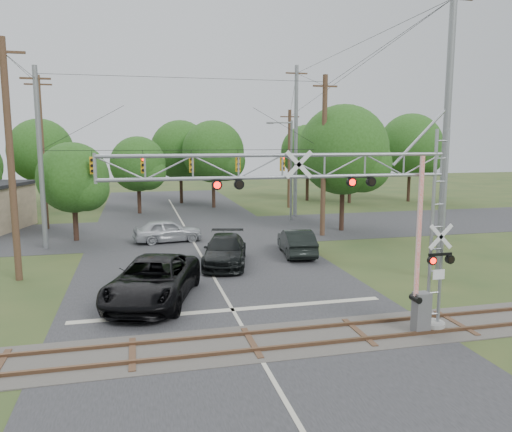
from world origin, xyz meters
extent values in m
plane|color=#2D431F|center=(0.00, 0.00, 0.00)|extent=(160.00, 160.00, 0.00)
cube|color=#29292B|center=(0.00, 10.00, 0.01)|extent=(14.00, 90.00, 0.02)
cube|color=#29292B|center=(0.00, 24.00, 0.01)|extent=(90.00, 12.00, 0.02)
cube|color=#46413D|center=(0.00, 2.00, 0.02)|extent=(90.00, 3.20, 0.05)
cube|color=brown|center=(0.00, 1.28, 0.09)|extent=(90.00, 0.12, 0.14)
cube|color=brown|center=(0.00, 2.72, 0.09)|extent=(90.00, 0.12, 0.14)
cylinder|color=gray|center=(6.78, 1.70, 0.15)|extent=(0.92, 0.92, 0.31)
cube|color=silver|center=(6.73, 1.39, 2.19)|extent=(0.46, 0.03, 0.36)
cube|color=#5F5F62|center=(6.17, 1.50, 0.76)|extent=(0.56, 0.46, 1.53)
cube|color=red|center=(5.92, 1.50, 3.87)|extent=(0.14, 0.09, 5.09)
cylinder|color=gray|center=(-9.50, 20.00, 5.75)|extent=(0.32, 0.32, 11.50)
cylinder|color=#473520|center=(9.50, 20.00, 5.75)|extent=(0.36, 0.36, 11.50)
cylinder|color=black|center=(0.00, 20.00, 6.28)|extent=(19.00, 0.03, 0.03)
cube|color=orange|center=(-6.40, 20.00, 5.33)|extent=(0.30, 0.30, 1.10)
cube|color=orange|center=(-3.20, 20.00, 5.33)|extent=(0.30, 0.30, 1.10)
cube|color=orange|center=(0.00, 20.00, 5.33)|extent=(0.30, 0.30, 1.10)
cube|color=orange|center=(3.20, 20.00, 5.33)|extent=(0.30, 0.30, 1.10)
cube|color=orange|center=(6.40, 20.00, 5.33)|extent=(0.30, 0.30, 1.10)
imported|color=black|center=(-3.12, 7.47, 0.95)|extent=(4.99, 7.44, 1.90)
imported|color=black|center=(1.04, 13.10, 0.82)|extent=(3.54, 6.02, 1.64)
imported|color=#A5A8AC|center=(-1.69, 20.27, 0.79)|extent=(4.86, 2.49, 1.58)
imported|color=black|center=(5.70, 14.47, 0.80)|extent=(2.30, 5.02, 1.60)
cylinder|color=gray|center=(9.40, 27.38, 4.30)|extent=(0.19, 0.19, 8.60)
cylinder|color=gray|center=(8.44, 27.38, 8.41)|extent=(1.91, 0.11, 0.11)
cube|color=#5F5F62|center=(7.49, 27.38, 8.36)|extent=(0.57, 0.24, 0.14)
cylinder|color=#473520|center=(-10.64, 27.65, 5.91)|extent=(0.34, 0.34, 11.82)
cube|color=#473520|center=(-10.64, 27.65, 11.12)|extent=(2.00, 0.12, 0.12)
cylinder|color=gray|center=(10.46, 29.46, 6.75)|extent=(0.34, 0.34, 13.49)
cube|color=#473520|center=(10.46, 29.46, 12.79)|extent=(2.00, 0.12, 0.12)
cylinder|color=#473520|center=(-9.56, 12.47, 5.87)|extent=(0.34, 0.34, 11.74)
cube|color=#473520|center=(-9.56, 12.47, 11.04)|extent=(2.00, 0.12, 0.12)
cylinder|color=gray|center=(10.96, 7.64, 7.08)|extent=(0.34, 0.34, 14.17)
cylinder|color=#473520|center=(11.69, 35.28, 4.99)|extent=(0.34, 0.34, 9.98)
cube|color=#473520|center=(11.69, 35.28, 9.28)|extent=(2.00, 0.12, 0.12)
cylinder|color=#332017|center=(-12.96, 40.62, 2.08)|extent=(0.36, 0.36, 4.17)
sphere|color=#224C15|center=(-12.96, 40.62, 5.88)|extent=(6.44, 6.44, 6.44)
cylinder|color=#332017|center=(-7.88, 22.26, 1.56)|extent=(0.36, 0.36, 3.13)
sphere|color=#224C15|center=(-7.88, 22.26, 4.40)|extent=(4.83, 4.83, 4.83)
cylinder|color=#332017|center=(-3.46, 34.60, 1.68)|extent=(0.36, 0.36, 3.35)
sphere|color=#224C15|center=(-3.46, 34.60, 4.72)|extent=(5.18, 5.18, 5.18)
cylinder|color=#332017|center=(1.15, 41.55, 2.09)|extent=(0.36, 0.36, 4.18)
sphere|color=#224C15|center=(1.15, 41.55, 5.88)|extent=(6.45, 6.45, 6.45)
cylinder|color=#332017|center=(4.08, 37.06, 2.05)|extent=(0.36, 0.36, 4.10)
sphere|color=#224C15|center=(4.08, 37.06, 5.78)|extent=(6.34, 6.34, 6.34)
cylinder|color=#332017|center=(11.69, 21.60, 2.21)|extent=(0.36, 0.36, 4.41)
sphere|color=#224C15|center=(11.69, 21.60, 6.22)|extent=(6.82, 6.82, 6.82)
cylinder|color=#332017|center=(15.57, 40.65, 2.00)|extent=(0.36, 0.36, 4.00)
sphere|color=#224C15|center=(15.57, 40.65, 5.63)|extent=(6.18, 6.18, 6.18)
cylinder|color=#332017|center=(19.44, 37.48, 1.70)|extent=(0.36, 0.36, 3.41)
sphere|color=#224C15|center=(19.44, 37.48, 4.80)|extent=(5.26, 5.26, 5.26)
cylinder|color=#332017|center=(26.52, 37.10, 2.27)|extent=(0.36, 0.36, 4.54)
sphere|color=#224C15|center=(26.52, 37.10, 6.40)|extent=(7.02, 7.02, 7.02)
camera|label=1|loc=(-3.68, -13.89, 6.95)|focal=35.00mm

